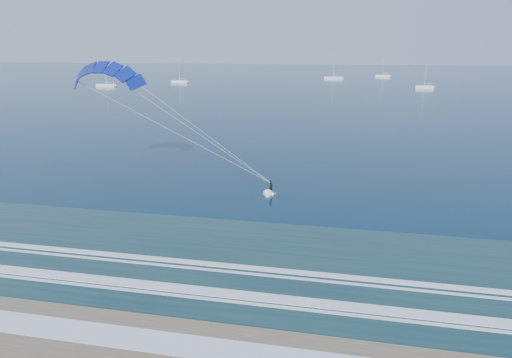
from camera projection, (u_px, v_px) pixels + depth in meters
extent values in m
plane|color=#072A43|center=(188.00, 341.00, 26.06)|extent=(900.00, 900.00, 0.00)
cube|color=#1E423F|center=(225.00, 275.00, 33.59)|extent=(600.00, 22.00, 0.03)
cube|color=white|center=(196.00, 326.00, 27.47)|extent=(600.00, 0.90, 0.07)
cube|color=white|center=(215.00, 292.00, 31.23)|extent=(600.00, 1.10, 0.07)
cube|color=white|center=(230.00, 266.00, 34.99)|extent=(600.00, 0.70, 0.07)
cube|color=white|center=(185.00, 345.00, 25.56)|extent=(600.00, 2.00, 0.02)
cube|color=orange|center=(271.00, 193.00, 52.57)|extent=(1.19, 0.38, 0.07)
imported|color=black|center=(271.00, 187.00, 52.36)|extent=(0.55, 0.63, 1.47)
cone|color=white|center=(268.00, 196.00, 51.36)|extent=(1.31, 1.74, 1.10)
cube|color=silver|center=(106.00, 85.00, 195.38)|extent=(8.50, 2.40, 1.20)
cylinder|color=silver|center=(105.00, 72.00, 193.77)|extent=(0.18, 0.18, 10.39)
cylinder|color=silver|center=(109.00, 82.00, 194.76)|extent=(2.60, 0.12, 0.12)
cube|color=silver|center=(180.00, 82.00, 217.52)|extent=(7.79, 2.40, 1.20)
cylinder|color=silver|center=(179.00, 70.00, 216.02)|extent=(0.18, 0.18, 9.62)
cylinder|color=silver|center=(182.00, 79.00, 216.90)|extent=(2.60, 0.12, 0.12)
cube|color=silver|center=(333.00, 78.00, 244.78)|extent=(9.82, 2.40, 1.20)
cylinder|color=silver|center=(334.00, 65.00, 242.97)|extent=(0.18, 0.18, 11.89)
cylinder|color=silver|center=(336.00, 75.00, 244.16)|extent=(2.60, 0.12, 0.12)
cube|color=silver|center=(424.00, 87.00, 187.15)|extent=(6.99, 2.40, 1.20)
cylinder|color=silver|center=(425.00, 75.00, 185.78)|extent=(0.18, 0.18, 8.74)
cylinder|color=silver|center=(428.00, 84.00, 186.53)|extent=(2.60, 0.12, 0.12)
cube|color=silver|center=(382.00, 76.00, 261.12)|extent=(8.08, 2.40, 1.20)
cylinder|color=silver|center=(383.00, 66.00, 259.58)|extent=(0.18, 0.18, 9.88)
cylinder|color=silver|center=(385.00, 73.00, 260.49)|extent=(2.60, 0.12, 0.12)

